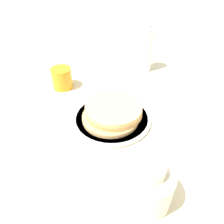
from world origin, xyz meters
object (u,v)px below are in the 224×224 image
juice_glass (62,78)px  water_bottle_near (145,49)px  cream_jug (148,186)px  plate (112,118)px  pancake_stack (112,112)px

juice_glass → water_bottle_near: size_ratio=0.39×
juice_glass → cream_jug: cream_jug is taller
juice_glass → cream_jug: 0.54m
juice_glass → water_bottle_near: (0.00, 0.36, 0.06)m
plate → water_bottle_near: bearing=133.8°
pancake_stack → juice_glass: bearing=-159.7°
pancake_stack → juice_glass: (-0.26, -0.10, 0.01)m
water_bottle_near → pancake_stack: bearing=-46.1°
pancake_stack → juice_glass: juice_glass is taller
cream_jug → water_bottle_near: water_bottle_near is taller
plate → juice_glass: juice_glass is taller
pancake_stack → cream_jug: size_ratio=1.59×
water_bottle_near → juice_glass: bearing=-90.3°
pancake_stack → cream_jug: bearing=-9.1°
cream_jug → water_bottle_near: size_ratio=0.59×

